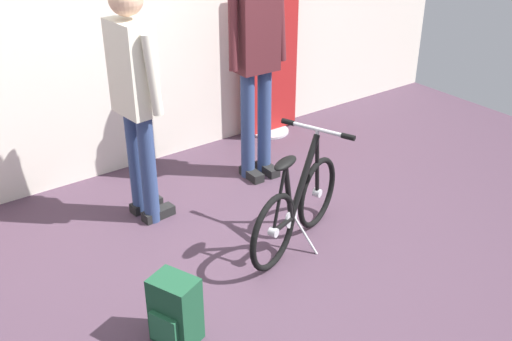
{
  "coord_description": "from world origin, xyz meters",
  "views": [
    {
      "loc": [
        -1.88,
        -2.41,
        2.35
      ],
      "look_at": [
        0.14,
        0.35,
        0.55
      ],
      "focal_mm": 42.49,
      "sensor_mm": 36.0,
      "label": 1
    }
  ],
  "objects": [
    {
      "name": "visitor_near_wall",
      "position": [
        -0.31,
        1.1,
        0.96
      ],
      "size": [
        0.3,
        0.53,
        1.67
      ],
      "color": "navy",
      "rests_on": "ground_plane"
    },
    {
      "name": "floor_banner_stand",
      "position": [
        1.32,
        1.76,
        0.64
      ],
      "size": [
        0.6,
        0.36,
        1.44
      ],
      "color": "#B7B7BC",
      "rests_on": "ground_plane"
    },
    {
      "name": "backpack_on_floor",
      "position": [
        -0.76,
        -0.14,
        0.19
      ],
      "size": [
        0.27,
        0.29,
        0.39
      ],
      "color": "#19472D",
      "rests_on": "ground_plane"
    },
    {
      "name": "folding_bike_foreground",
      "position": [
        0.34,
        0.18,
        0.3
      ],
      "size": [
        1.04,
        0.56,
        0.78
      ],
      "color": "black",
      "rests_on": "ground_plane"
    },
    {
      "name": "ground_plane",
      "position": [
        0.0,
        0.0,
        0.0
      ],
      "size": [
        7.06,
        7.06,
        0.0
      ],
      "primitive_type": "plane",
      "color": "#473342"
    },
    {
      "name": "visitor_browsing",
      "position": [
        0.73,
        1.16,
        1.06
      ],
      "size": [
        0.54,
        0.29,
        1.82
      ],
      "color": "navy",
      "rests_on": "ground_plane"
    }
  ]
}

